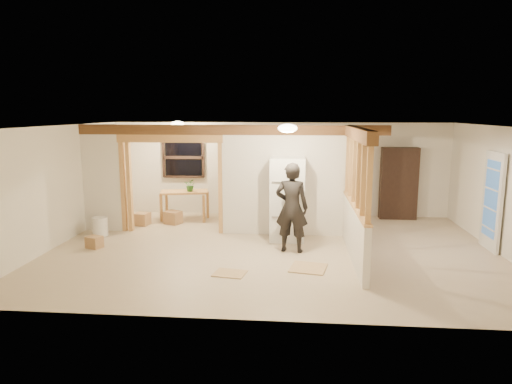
# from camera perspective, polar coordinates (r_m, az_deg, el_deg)

# --- Properties ---
(floor) EXTENTS (9.00, 6.50, 0.01)m
(floor) POSITION_cam_1_polar(r_m,az_deg,el_deg) (9.42, 2.01, -7.19)
(floor) COLOR #BFAB8E
(floor) RESTS_ON ground
(ceiling) EXTENTS (9.00, 6.50, 0.01)m
(ceiling) POSITION_cam_1_polar(r_m,az_deg,el_deg) (9.01, 2.11, 8.22)
(ceiling) COLOR white
(wall_back) EXTENTS (9.00, 0.01, 2.50)m
(wall_back) POSITION_cam_1_polar(r_m,az_deg,el_deg) (12.34, 2.85, 2.87)
(wall_back) COLOR silver
(wall_back) RESTS_ON floor
(wall_front) EXTENTS (9.00, 0.01, 2.50)m
(wall_front) POSITION_cam_1_polar(r_m,az_deg,el_deg) (5.96, 0.41, -4.87)
(wall_front) COLOR silver
(wall_front) RESTS_ON floor
(wall_left) EXTENTS (0.01, 6.50, 2.50)m
(wall_left) POSITION_cam_1_polar(r_m,az_deg,el_deg) (10.38, -23.59, 0.69)
(wall_left) COLOR silver
(wall_left) RESTS_ON floor
(wall_right) EXTENTS (0.01, 6.50, 2.50)m
(wall_right) POSITION_cam_1_polar(r_m,az_deg,el_deg) (9.97, 28.84, -0.07)
(wall_right) COLOR silver
(wall_right) RESTS_ON floor
(partition_left_stub) EXTENTS (0.90, 0.12, 2.50)m
(partition_left_stub) POSITION_cam_1_polar(r_m,az_deg,el_deg) (11.25, -18.68, 1.66)
(partition_left_stub) COLOR silver
(partition_left_stub) RESTS_ON floor
(partition_center) EXTENTS (2.80, 0.12, 2.50)m
(partition_center) POSITION_cam_1_polar(r_m,az_deg,el_deg) (10.31, 3.52, 1.45)
(partition_center) COLOR silver
(partition_center) RESTS_ON floor
(doorway_frame) EXTENTS (2.46, 0.14, 2.20)m
(doorway_frame) POSITION_cam_1_polar(r_m,az_deg,el_deg) (10.72, -10.53, 0.82)
(doorway_frame) COLOR tan
(doorway_frame) RESTS_ON floor
(header_beam_back) EXTENTS (7.00, 0.18, 0.22)m
(header_beam_back) POSITION_cam_1_polar(r_m,az_deg,el_deg) (10.30, -3.16, 7.77)
(header_beam_back) COLOR brown
(header_beam_back) RESTS_ON ceiling
(header_beam_right) EXTENTS (0.18, 3.30, 0.22)m
(header_beam_right) POSITION_cam_1_polar(r_m,az_deg,el_deg) (8.67, 12.66, 7.12)
(header_beam_right) COLOR brown
(header_beam_right) RESTS_ON ceiling
(pony_wall) EXTENTS (0.12, 3.20, 1.00)m
(pony_wall) POSITION_cam_1_polar(r_m,az_deg,el_deg) (8.96, 12.20, -4.97)
(pony_wall) COLOR silver
(pony_wall) RESTS_ON floor
(stud_partition) EXTENTS (0.14, 3.20, 1.32)m
(stud_partition) POSITION_cam_1_polar(r_m,az_deg,el_deg) (8.74, 12.48, 2.40)
(stud_partition) COLOR tan
(stud_partition) RESTS_ON pony_wall
(window_back) EXTENTS (1.12, 0.10, 1.10)m
(window_back) POSITION_cam_1_polar(r_m,az_deg,el_deg) (12.60, -9.09, 4.28)
(window_back) COLOR black
(window_back) RESTS_ON wall_back
(french_door) EXTENTS (0.12, 0.86, 2.00)m
(french_door) POSITION_cam_1_polar(r_m,az_deg,el_deg) (10.34, 27.44, -1.04)
(french_door) COLOR white
(french_door) RESTS_ON floor
(ceiling_dome_main) EXTENTS (0.36, 0.36, 0.16)m
(ceiling_dome_main) POSITION_cam_1_polar(r_m,az_deg,el_deg) (8.50, 3.97, 7.96)
(ceiling_dome_main) COLOR #FFEABF
(ceiling_dome_main) RESTS_ON ceiling
(ceiling_dome_util) EXTENTS (0.32, 0.32, 0.14)m
(ceiling_dome_util) POSITION_cam_1_polar(r_m,az_deg,el_deg) (11.68, -9.77, 8.39)
(ceiling_dome_util) COLOR #FFEABF
(ceiling_dome_util) RESTS_ON ceiling
(hanging_bulb) EXTENTS (0.07, 0.07, 0.07)m
(hanging_bulb) POSITION_cam_1_polar(r_m,az_deg,el_deg) (10.89, -8.10, 6.75)
(hanging_bulb) COLOR #FFD88C
(hanging_bulb) RESTS_ON ceiling
(refrigerator) EXTENTS (0.75, 0.72, 1.81)m
(refrigerator) POSITION_cam_1_polar(r_m,az_deg,el_deg) (9.95, 3.94, -0.88)
(refrigerator) COLOR white
(refrigerator) RESTS_ON floor
(woman) EXTENTS (0.72, 0.54, 1.81)m
(woman) POSITION_cam_1_polar(r_m,az_deg,el_deg) (9.09, 4.48, -1.94)
(woman) COLOR #2D2828
(woman) RESTS_ON floor
(work_table) EXTENTS (1.31, 0.84, 0.76)m
(work_table) POSITION_cam_1_polar(r_m,az_deg,el_deg) (12.00, -8.89, -1.65)
(work_table) COLOR tan
(work_table) RESTS_ON floor
(potted_plant) EXTENTS (0.33, 0.30, 0.33)m
(potted_plant) POSITION_cam_1_polar(r_m,az_deg,el_deg) (11.80, -8.19, 0.86)
(potted_plant) COLOR #2E7229
(potted_plant) RESTS_ON work_table
(shop_vac) EXTENTS (0.45, 0.45, 0.54)m
(shop_vac) POSITION_cam_1_polar(r_m,az_deg,el_deg) (12.16, -17.59, -2.39)
(shop_vac) COLOR maroon
(shop_vac) RESTS_ON floor
(bookshelf) EXTENTS (0.94, 0.31, 1.87)m
(bookshelf) POSITION_cam_1_polar(r_m,az_deg,el_deg) (12.45, 17.41, 1.03)
(bookshelf) COLOR black
(bookshelf) RESTS_ON floor
(bucket) EXTENTS (0.42, 0.42, 0.43)m
(bucket) POSITION_cam_1_polar(r_m,az_deg,el_deg) (10.95, -18.90, -4.10)
(bucket) COLOR white
(bucket) RESTS_ON floor
(box_util_a) EXTENTS (0.47, 0.44, 0.32)m
(box_util_a) POSITION_cam_1_polar(r_m,az_deg,el_deg) (11.66, -10.32, -3.15)
(box_util_a) COLOR #AB7F52
(box_util_a) RESTS_ON floor
(box_util_b) EXTENTS (0.38, 0.38, 0.30)m
(box_util_b) POSITION_cam_1_polar(r_m,az_deg,el_deg) (11.70, -14.02, -3.28)
(box_util_b) COLOR #AB7F52
(box_util_b) RESTS_ON floor
(box_front) EXTENTS (0.36, 0.33, 0.24)m
(box_front) POSITION_cam_1_polar(r_m,az_deg,el_deg) (10.05, -19.55, -5.92)
(box_front) COLOR #AB7F52
(box_front) RESTS_ON floor
(floor_panel_near) EXTENTS (0.73, 0.73, 0.02)m
(floor_panel_near) POSITION_cam_1_polar(r_m,az_deg,el_deg) (8.36, 6.55, -9.41)
(floor_panel_near) COLOR tan
(floor_panel_near) RESTS_ON floor
(floor_panel_far) EXTENTS (0.61, 0.52, 0.02)m
(floor_panel_far) POSITION_cam_1_polar(r_m,az_deg,el_deg) (8.06, -3.29, -10.11)
(floor_panel_far) COLOR tan
(floor_panel_far) RESTS_ON floor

